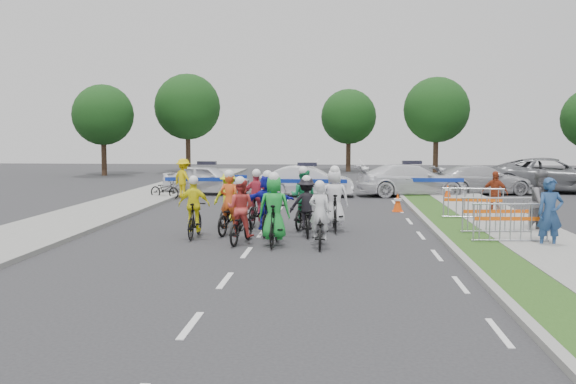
# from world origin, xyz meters

# --- Properties ---
(ground) EXTENTS (90.00, 90.00, 0.00)m
(ground) POSITION_xyz_m (0.00, 0.00, 0.00)
(ground) COLOR #28282B
(ground) RESTS_ON ground
(curb_right) EXTENTS (0.20, 60.00, 0.12)m
(curb_right) POSITION_xyz_m (5.10, 5.00, 0.06)
(curb_right) COLOR gray
(curb_right) RESTS_ON ground
(grass_strip) EXTENTS (1.20, 60.00, 0.11)m
(grass_strip) POSITION_xyz_m (5.80, 5.00, 0.06)
(grass_strip) COLOR #214014
(grass_strip) RESTS_ON ground
(sidewalk_right) EXTENTS (2.40, 60.00, 0.13)m
(sidewalk_right) POSITION_xyz_m (7.60, 5.00, 0.07)
(sidewalk_right) COLOR gray
(sidewalk_right) RESTS_ON ground
(sidewalk_left) EXTENTS (3.00, 60.00, 0.13)m
(sidewalk_left) POSITION_xyz_m (-6.50, 5.00, 0.07)
(sidewalk_left) COLOR gray
(sidewalk_left) RESTS_ON ground
(rider_0) EXTENTS (0.63, 1.71, 1.73)m
(rider_0) POSITION_xyz_m (1.76, 0.94, 0.58)
(rider_0) COLOR black
(rider_0) RESTS_ON ground
(rider_1) EXTENTS (0.82, 1.85, 1.94)m
(rider_1) POSITION_xyz_m (0.58, 1.05, 0.75)
(rider_1) COLOR black
(rider_1) RESTS_ON ground
(rider_2) EXTENTS (0.90, 1.84, 1.80)m
(rider_2) POSITION_xyz_m (-0.35, 1.36, 0.67)
(rider_2) COLOR black
(rider_2) RESTS_ON ground
(rider_3) EXTENTS (0.89, 1.68, 1.76)m
(rider_3) POSITION_xyz_m (-1.77, 2.12, 0.68)
(rider_3) COLOR black
(rider_3) RESTS_ON ground
(rider_4) EXTENTS (1.01, 1.75, 1.74)m
(rider_4) POSITION_xyz_m (1.33, 2.78, 0.68)
(rider_4) COLOR black
(rider_4) RESTS_ON ground
(rider_5) EXTENTS (1.52, 1.82, 1.88)m
(rider_5) POSITION_xyz_m (0.23, 2.73, 0.79)
(rider_5) COLOR black
(rider_5) RESTS_ON ground
(rider_6) EXTENTS (1.00, 1.93, 1.88)m
(rider_6) POSITION_xyz_m (-0.91, 2.93, 0.62)
(rider_6) COLOR black
(rider_6) RESTS_ON ground
(rider_7) EXTENTS (0.86, 1.90, 1.97)m
(rider_7) POSITION_xyz_m (2.13, 3.73, 0.76)
(rider_7) COLOR black
(rider_7) RESTS_ON ground
(rider_8) EXTENTS (1.01, 1.98, 1.93)m
(rider_8) POSITION_xyz_m (1.16, 4.22, 0.71)
(rider_8) COLOR black
(rider_8) RESTS_ON ground
(rider_9) EXTENTS (0.96, 1.79, 1.82)m
(rider_9) POSITION_xyz_m (-0.31, 4.48, 0.70)
(rider_9) COLOR black
(rider_9) RESTS_ON ground
(rider_10) EXTENTS (1.06, 1.82, 1.78)m
(rider_10) POSITION_xyz_m (-1.20, 4.46, 0.69)
(rider_10) COLOR black
(rider_10) RESTS_ON ground
(police_car_0) EXTENTS (4.38, 2.24, 1.43)m
(police_car_0) POSITION_xyz_m (-4.06, 14.96, 0.71)
(police_car_0) COLOR silver
(police_car_0) RESTS_ON ground
(police_car_1) EXTENTS (4.32, 1.56, 1.42)m
(police_car_1) POSITION_xyz_m (0.80, 14.28, 0.71)
(police_car_1) COLOR silver
(police_car_1) RESTS_ON ground
(police_car_2) EXTENTS (5.42, 2.92, 1.49)m
(police_car_2) POSITION_xyz_m (5.66, 14.86, 0.75)
(police_car_2) COLOR silver
(police_car_2) RESTS_ON ground
(civilian_sedan) EXTENTS (5.04, 2.66, 1.39)m
(civilian_sedan) POSITION_xyz_m (9.15, 15.96, 0.70)
(civilian_sedan) COLOR #BABABF
(civilian_sedan) RESTS_ON ground
(civilian_suv) EXTENTS (6.59, 3.97, 1.71)m
(civilian_suv) POSITION_xyz_m (12.82, 17.26, 0.86)
(civilian_suv) COLOR slate
(civilian_suv) RESTS_ON ground
(spectator_0) EXTENTS (0.69, 0.49, 1.81)m
(spectator_0) POSITION_xyz_m (7.56, 1.11, 0.91)
(spectator_0) COLOR navy
(spectator_0) RESTS_ON ground
(spectator_1) EXTENTS (1.15, 1.11, 1.87)m
(spectator_1) POSITION_xyz_m (8.09, 3.47, 0.94)
(spectator_1) COLOR slate
(spectator_1) RESTS_ON ground
(spectator_2) EXTENTS (1.00, 0.77, 1.59)m
(spectator_2) POSITION_xyz_m (7.80, 7.84, 0.79)
(spectator_2) COLOR #95371B
(spectator_2) RESTS_ON ground
(marshal_hiviz) EXTENTS (1.32, 1.23, 1.78)m
(marshal_hiviz) POSITION_xyz_m (-4.78, 13.20, 0.89)
(marshal_hiviz) COLOR #DCBE0B
(marshal_hiviz) RESTS_ON ground
(barrier_0) EXTENTS (2.02, 0.58, 1.12)m
(barrier_0) POSITION_xyz_m (6.70, 1.48, 0.56)
(barrier_0) COLOR #A5A8AD
(barrier_0) RESTS_ON ground
(barrier_1) EXTENTS (2.04, 0.70, 1.12)m
(barrier_1) POSITION_xyz_m (6.70, 3.05, 0.56)
(barrier_1) COLOR #A5A8AD
(barrier_1) RESTS_ON ground
(barrier_2) EXTENTS (2.04, 0.71, 1.12)m
(barrier_2) POSITION_xyz_m (6.70, 6.15, 0.56)
(barrier_2) COLOR #A5A8AD
(barrier_2) RESTS_ON ground
(cone_0) EXTENTS (0.40, 0.40, 0.70)m
(cone_0) POSITION_xyz_m (4.46, 8.71, 0.34)
(cone_0) COLOR #F24C0C
(cone_0) RESTS_ON ground
(cone_1) EXTENTS (0.40, 0.40, 0.70)m
(cone_1) POSITION_xyz_m (7.05, 13.19, 0.34)
(cone_1) COLOR #F24C0C
(cone_1) RESTS_ON ground
(parked_bike) EXTENTS (1.67, 1.15, 0.83)m
(parked_bike) POSITION_xyz_m (-5.55, 12.78, 0.42)
(parked_bike) COLOR black
(parked_bike) RESTS_ON ground
(tree_0) EXTENTS (4.20, 4.20, 6.30)m
(tree_0) POSITION_xyz_m (-14.00, 28.00, 4.19)
(tree_0) COLOR #382619
(tree_0) RESTS_ON ground
(tree_1) EXTENTS (4.55, 4.55, 6.82)m
(tree_1) POSITION_xyz_m (9.00, 30.00, 4.54)
(tree_1) COLOR #382619
(tree_1) RESTS_ON ground
(tree_3) EXTENTS (4.90, 4.90, 7.35)m
(tree_3) POSITION_xyz_m (-9.00, 32.00, 4.89)
(tree_3) COLOR #382619
(tree_3) RESTS_ON ground
(tree_4) EXTENTS (4.20, 4.20, 6.30)m
(tree_4) POSITION_xyz_m (3.00, 34.00, 4.19)
(tree_4) COLOR #382619
(tree_4) RESTS_ON ground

